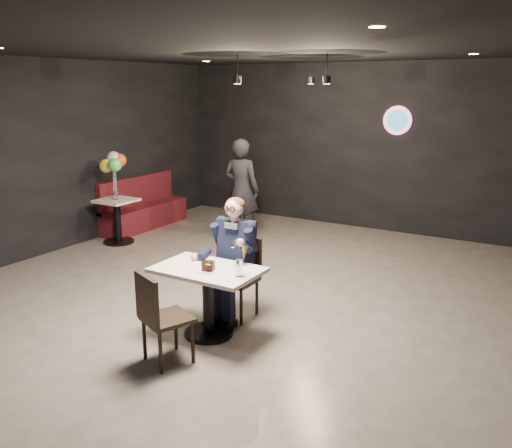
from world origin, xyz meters
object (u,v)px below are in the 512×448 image
Objects in this scene: booth_bench at (144,203)px; balloon_vase at (116,195)px; chair_far at (236,279)px; passerby at (241,190)px; main_table at (208,302)px; sundae_glass at (239,268)px; chair_near at (167,317)px; side_table at (118,222)px; seated_man at (236,257)px.

booth_bench reaches higher than balloon_vase.
booth_bench reaches higher than chair_far.
balloon_vase is 0.08× the size of passerby.
passerby reaches higher than booth_bench.
main_table is 6.58× the size of sundae_glass.
chair_near is 4.34m from side_table.
chair_far is at bearing -90.00° from seated_man.
chair_far is at bearing 115.27° from passerby.
chair_far is at bearing -34.71° from booth_bench.
passerby is at bearing 121.83° from sundae_glass.
booth_bench reaches higher than sundae_glass.
main_table is 1.20× the size of chair_far.
balloon_vase is (-3.36, 2.75, 0.36)m from chair_near.
sundae_glass is 5.14m from booth_bench.
chair_far is 0.53× the size of passerby.
seated_man is at bearing 125.18° from sundae_glass.
sundae_glass is 0.10× the size of passerby.
seated_man is 0.76× the size of booth_bench.
sundae_glass reaches higher than main_table.
passerby is at bearing 121.10° from chair_far.
sundae_glass is at bearing -29.30° from balloon_vase.
booth_bench reaches higher than main_table.
chair_near is at bearing -90.00° from chair_far.
chair_far reaches higher than side_table.
side_table is (-3.77, 2.12, -0.47)m from sundae_glass.
passerby is (1.98, 0.25, 0.39)m from booth_bench.
seated_man reaches higher than balloon_vase.
chair_near is 5.24m from booth_bench.
main_table is 3.77m from passerby.
sundae_glass is at bearing -29.30° from side_table.
balloon_vase is at bearing 0.00° from side_table.
passerby reaches higher than balloon_vase.
balloon_vase is (-3.77, 2.12, -0.01)m from sundae_glass.
chair_near is (0.00, -1.21, 0.00)m from chair_far.
chair_near is at bearing -122.95° from sundae_glass.
side_table is at bearing 163.55° from chair_near.
chair_near reaches higher than side_table.
seated_man reaches higher than side_table.
side_table is (-3.36, 2.09, -0.01)m from main_table.
booth_bench is (-3.66, 2.54, 0.01)m from chair_far.
booth_bench is at bearing 142.56° from sundae_glass.
passerby is (1.68, 1.25, 0.51)m from side_table.
main_table is at bearing -31.82° from balloon_vase.
passerby reaches higher than seated_man.
seated_man reaches higher than sundae_glass.
sundae_glass is 0.09× the size of booth_bench.
sundae_glass is (0.41, 0.63, 0.37)m from chair_near.
passerby reaches higher than main_table.
chair_far is 0.26m from seated_man.
chair_far is at bearing -24.56° from balloon_vase.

